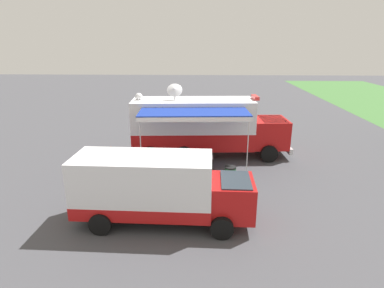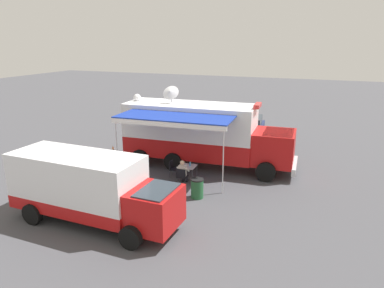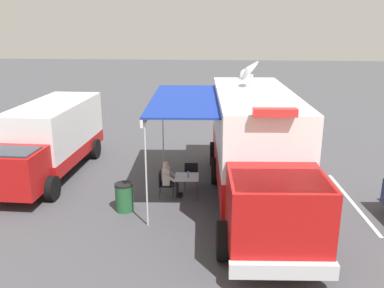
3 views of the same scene
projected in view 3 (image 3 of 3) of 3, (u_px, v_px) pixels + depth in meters
name	position (u px, v px, depth m)	size (l,w,h in m)	color
ground_plane	(251.00, 189.00, 14.66)	(100.00, 100.00, 0.00)	#47474C
lot_stripe	(351.00, 201.00, 13.69)	(0.12, 4.80, 0.01)	silver
command_truck	(255.00, 143.00, 13.38)	(5.26, 9.61, 4.53)	#B71414
folding_table	(187.00, 178.00, 13.88)	(0.84, 0.84, 0.73)	silver
water_bottle	(188.00, 175.00, 13.73)	(0.07, 0.07, 0.22)	#4C99D8
folding_chair_at_table	(163.00, 182.00, 13.98)	(0.50, 0.50, 0.87)	black
folding_chair_beside_table	(191.00, 174.00, 14.74)	(0.50, 0.50, 0.87)	black
seated_responder	(169.00, 178.00, 13.94)	(0.68, 0.57, 1.25)	silver
trash_bin	(124.00, 197.00, 12.91)	(0.57, 0.57, 0.91)	#235B33
traffic_cone	(243.00, 141.00, 19.49)	(0.36, 0.36, 0.58)	black
support_truck	(51.00, 139.00, 15.86)	(2.50, 6.86, 2.70)	white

